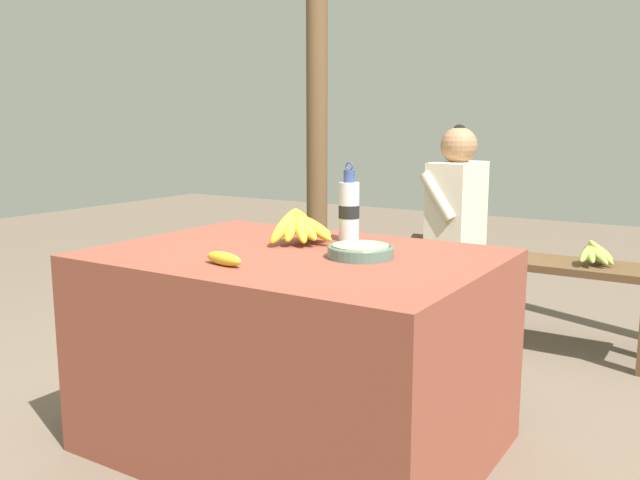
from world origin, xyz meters
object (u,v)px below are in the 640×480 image
Objects in this scene: serving_bowl at (361,250)px; wooden_bench at (489,268)px; banana_bunch_green at (595,252)px; support_post_near at (317,99)px; banana_bunch_ripe at (302,226)px; seated_vendor at (447,215)px; water_bottle at (349,210)px; loose_banana_front at (224,259)px.

wooden_bench is (-0.04, 1.43, -0.33)m from serving_bowl.
banana_bunch_green is at bearing 72.13° from serving_bowl.
support_post_near reaches higher than serving_bowl.
banana_bunch_ripe is 0.16× the size of wooden_bench.
banana_bunch_ripe is 1.54m from banana_bunch_green.
wooden_bench is 0.34m from seated_vendor.
water_bottle is 1.11× the size of banana_bunch_green.
water_bottle is 0.17× the size of wooden_bench.
serving_bowl reaches higher than wooden_bench.
water_bottle is at bearing 96.30° from seated_vendor.
banana_bunch_ripe is at bearing 160.10° from serving_bowl.
serving_bowl and loose_banana_front have the same top height.
water_bottle is 1.38m from banana_bunch_green.
seated_vendor is (-0.07, 1.15, -0.16)m from water_bottle.
banana_bunch_ripe is 1.31× the size of serving_bowl.
banana_bunch_ripe is 0.19m from water_bottle.
banana_bunch_ripe is 1.07× the size of banana_bunch_green.
wooden_bench is 1.50m from support_post_near.
banana_bunch_green is (0.65, 1.18, -0.28)m from water_bottle.
seated_vendor is (-0.26, 1.40, -0.07)m from serving_bowl.
loose_banana_front reaches higher than wooden_bench.
serving_bowl is 1.35× the size of loose_banana_front.
water_bottle is 1.26m from wooden_bench.
serving_bowl reaches higher than banana_bunch_green.
loose_banana_front is at bearing -64.83° from support_post_near.
serving_bowl is 0.12× the size of wooden_bench.
banana_bunch_ripe is 0.11× the size of support_post_near.
loose_banana_front is 1.73m from seated_vendor.
loose_banana_front is (-0.29, -0.32, -0.00)m from serving_bowl.
seated_vendor is 0.44× the size of support_post_near.
wooden_bench is at bearing -169.74° from seated_vendor.
loose_banana_front is at bearing -132.01° from serving_bowl.
water_bottle reaches higher than banana_bunch_green.
banana_bunch_green is 1.87m from support_post_near.
wooden_bench is 0.69× the size of support_post_near.
support_post_near is (-1.20, 0.27, 0.86)m from wooden_bench.
serving_bowl is at bearing -53.81° from support_post_near.
seated_vendor is 1.19m from support_post_near.
banana_bunch_ripe reaches higher than loose_banana_front.
seated_vendor reaches higher than loose_banana_front.
support_post_near is at bearing 126.11° from water_bottle.
support_post_near reaches higher than banana_bunch_ripe.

